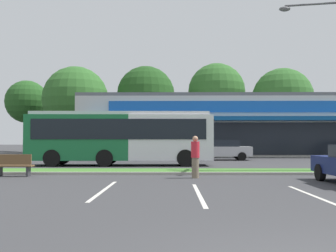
{
  "coord_description": "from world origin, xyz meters",
  "views": [
    {
      "loc": [
        -1.52,
        -4.59,
        1.56
      ],
      "look_at": [
        -1.74,
        18.1,
        2.37
      ],
      "focal_mm": 41.48,
      "sensor_mm": 36.0,
      "label": 1
    }
  ],
  "objects_px": {
    "bus_stop_bench": "(14,165)",
    "car_3": "(223,150)",
    "city_bus": "(121,137)",
    "pedestrian_by_pole": "(195,157)",
    "car_1": "(89,150)"
  },
  "relations": [
    {
      "from": "car_3",
      "to": "city_bus",
      "type": "bearing_deg",
      "value": 41.92
    },
    {
      "from": "bus_stop_bench",
      "to": "car_3",
      "type": "height_order",
      "value": "car_3"
    },
    {
      "from": "bus_stop_bench",
      "to": "car_3",
      "type": "xyz_separation_m",
      "value": [
        10.72,
        13.52,
        0.29
      ]
    },
    {
      "from": "car_1",
      "to": "car_3",
      "type": "relative_size",
      "value": 1.06
    },
    {
      "from": "city_bus",
      "to": "pedestrian_by_pole",
      "type": "height_order",
      "value": "city_bus"
    },
    {
      "from": "car_1",
      "to": "pedestrian_by_pole",
      "type": "relative_size",
      "value": 2.64
    },
    {
      "from": "bus_stop_bench",
      "to": "pedestrian_by_pole",
      "type": "bearing_deg",
      "value": 175.58
    },
    {
      "from": "car_3",
      "to": "pedestrian_by_pole",
      "type": "bearing_deg",
      "value": 77.96
    },
    {
      "from": "city_bus",
      "to": "bus_stop_bench",
      "type": "distance_m",
      "value": 8.14
    },
    {
      "from": "city_bus",
      "to": "car_1",
      "type": "height_order",
      "value": "city_bus"
    },
    {
      "from": "city_bus",
      "to": "pedestrian_by_pole",
      "type": "relative_size",
      "value": 6.46
    },
    {
      "from": "car_1",
      "to": "car_3",
      "type": "bearing_deg",
      "value": -178.45
    },
    {
      "from": "city_bus",
      "to": "car_1",
      "type": "bearing_deg",
      "value": 116.52
    },
    {
      "from": "pedestrian_by_pole",
      "to": "city_bus",
      "type": "bearing_deg",
      "value": -58.24
    },
    {
      "from": "bus_stop_bench",
      "to": "pedestrian_by_pole",
      "type": "distance_m",
      "value": 7.74
    }
  ]
}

